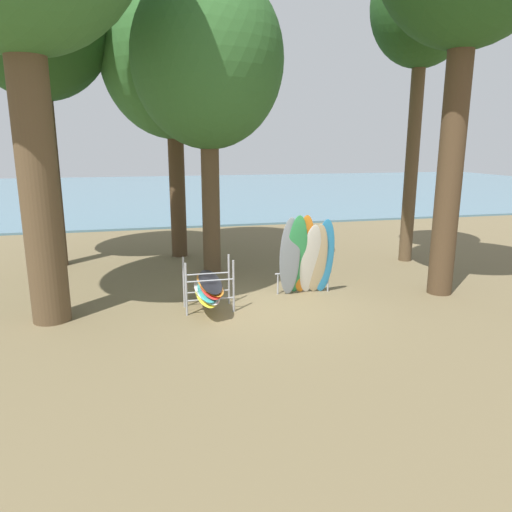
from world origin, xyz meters
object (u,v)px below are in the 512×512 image
object	(u,v)px
tree_far_left_back	(35,12)
tree_far_right_back	(423,10)
tree_deep_back	(172,56)
leaning_board_pile	(307,257)
tree_mid_behind	(208,62)
board_storage_rack	(208,287)

from	to	relation	value
tree_far_left_back	tree_far_right_back	size ratio (longest dim) A/B	1.04
tree_deep_back	leaning_board_pile	distance (m)	8.25
tree_mid_behind	tree_far_left_back	size ratio (longest dim) A/B	0.85
tree_far_left_back	tree_far_right_back	distance (m)	11.51
tree_far_left_back	tree_deep_back	size ratio (longest dim) A/B	1.10
tree_far_left_back	tree_far_right_back	world-z (taller)	tree_far_left_back
tree_far_right_back	tree_mid_behind	bearing A→B (deg)	179.11
tree_deep_back	tree_mid_behind	bearing A→B (deg)	-71.32
board_storage_rack	tree_far_right_back	bearing A→B (deg)	25.03
tree_far_right_back	board_storage_rack	bearing A→B (deg)	-154.97
tree_far_right_back	leaning_board_pile	distance (m)	8.69
tree_mid_behind	tree_far_left_back	bearing A→B (deg)	157.87
tree_far_right_back	tree_deep_back	world-z (taller)	tree_far_right_back
tree_far_right_back	tree_far_left_back	bearing A→B (deg)	169.84
tree_deep_back	board_storage_rack	world-z (taller)	tree_deep_back
tree_far_left_back	leaning_board_pile	size ratio (longest dim) A/B	4.67
tree_far_right_back	board_storage_rack	size ratio (longest dim) A/B	4.59
tree_mid_behind	tree_deep_back	bearing A→B (deg)	108.68
tree_far_left_back	board_storage_rack	world-z (taller)	tree_far_left_back
tree_far_right_back	leaning_board_pile	size ratio (longest dim) A/B	4.47
tree_far_left_back	leaning_board_pile	world-z (taller)	tree_far_left_back
leaning_board_pile	tree_far_right_back	bearing A→B (deg)	32.30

